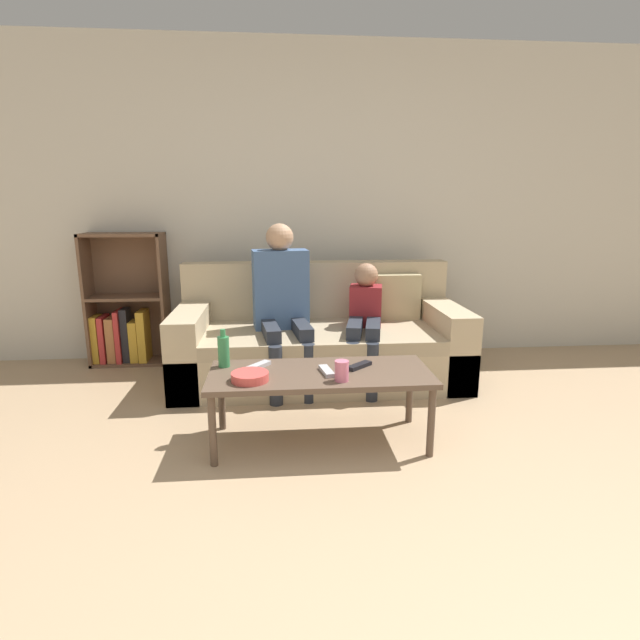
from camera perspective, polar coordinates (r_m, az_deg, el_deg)
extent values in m
plane|color=tan|center=(1.89, 4.80, -30.90)|extent=(22.00, 22.00, 0.00)
cube|color=beige|center=(4.33, -1.70, 13.04)|extent=(12.00, 0.06, 2.60)
cube|color=tan|center=(3.80, -0.02, -4.56)|extent=(2.12, 0.95, 0.30)
cube|color=tan|center=(3.66, 0.10, -1.97)|extent=(1.68, 0.77, 0.10)
cube|color=tan|center=(4.07, -0.49, 3.53)|extent=(2.12, 0.18, 0.45)
cube|color=tan|center=(3.81, -14.42, -2.93)|extent=(0.22, 0.95, 0.56)
cube|color=tan|center=(3.96, 13.80, -2.27)|extent=(0.22, 0.95, 0.56)
cube|color=tan|center=(4.03, 8.79, 2.64)|extent=(0.36, 0.12, 0.36)
cube|color=brown|center=(4.49, -24.85, 2.06)|extent=(0.02, 0.28, 1.08)
cube|color=brown|center=(4.32, -17.27, 2.30)|extent=(0.02, 0.28, 1.08)
cube|color=brown|center=(4.51, -20.69, 2.50)|extent=(0.63, 0.02, 1.08)
cube|color=brown|center=(4.52, -20.57, -4.41)|extent=(0.63, 0.28, 0.02)
cube|color=brown|center=(4.39, -21.15, 2.46)|extent=(0.58, 0.28, 0.02)
cube|color=brown|center=(4.33, -21.72, 9.06)|extent=(0.63, 0.28, 0.02)
cube|color=gold|center=(4.53, -24.08, -1.97)|extent=(0.05, 0.18, 0.39)
cube|color=red|center=(4.51, -23.38, -1.96)|extent=(0.04, 0.21, 0.39)
cube|color=#B77542|center=(4.49, -22.58, -2.06)|extent=(0.07, 0.17, 0.37)
cube|color=red|center=(4.47, -21.81, -1.65)|extent=(0.04, 0.23, 0.43)
cube|color=#232328|center=(4.44, -21.21, -1.59)|extent=(0.06, 0.16, 0.45)
cube|color=gold|center=(4.44, -20.33, -2.23)|extent=(0.07, 0.18, 0.34)
cube|color=gold|center=(4.42, -19.47, -1.66)|extent=(0.06, 0.21, 0.43)
cylinder|color=brown|center=(2.64, -12.18, -12.26)|extent=(0.04, 0.04, 0.39)
cylinder|color=brown|center=(2.74, 12.58, -11.34)|extent=(0.04, 0.04, 0.39)
cylinder|color=brown|center=(3.03, -11.20, -8.77)|extent=(0.04, 0.04, 0.39)
cylinder|color=brown|center=(3.12, 10.21, -8.11)|extent=(0.04, 0.04, 0.39)
cube|color=brown|center=(2.75, 0.02, -6.22)|extent=(1.21, 0.51, 0.03)
cylinder|color=#282D38|center=(3.33, -5.07, -6.35)|extent=(0.10, 0.10, 0.40)
cylinder|color=#282D38|center=(3.36, -1.33, -6.11)|extent=(0.10, 0.10, 0.40)
cube|color=#282D38|center=(3.49, -5.67, -1.18)|extent=(0.15, 0.44, 0.09)
cube|color=#282D38|center=(3.52, -2.12, -0.99)|extent=(0.15, 0.44, 0.09)
cube|color=#476693|center=(3.70, -4.52, 3.53)|extent=(0.42, 0.25, 0.58)
sphere|color=tan|center=(3.66, -4.63, 9.39)|extent=(0.20, 0.20, 0.20)
cylinder|color=#282D38|center=(3.41, 3.73, -5.86)|extent=(0.11, 0.11, 0.40)
cylinder|color=#282D38|center=(3.40, 5.94, -5.93)|extent=(0.11, 0.11, 0.40)
cube|color=#282D38|center=(3.57, 4.02, -0.81)|extent=(0.19, 0.44, 0.09)
cube|color=#282D38|center=(3.57, 6.12, -0.87)|extent=(0.19, 0.44, 0.09)
cube|color=maroon|center=(3.79, 5.24, 1.66)|extent=(0.27, 0.25, 0.31)
sphere|color=#A87A5B|center=(3.75, 5.31, 5.14)|extent=(0.18, 0.18, 0.18)
cylinder|color=pink|center=(2.59, 2.49, -5.83)|extent=(0.07, 0.07, 0.11)
cube|color=black|center=(2.81, 4.52, -5.23)|extent=(0.16, 0.15, 0.02)
cube|color=#B7B7BC|center=(2.82, -7.08, -5.22)|extent=(0.15, 0.16, 0.02)
cube|color=#B7B7BC|center=(2.72, 0.76, -5.86)|extent=(0.08, 0.18, 0.02)
cylinder|color=#DB4C47|center=(2.63, -8.01, -6.43)|extent=(0.20, 0.20, 0.05)
cylinder|color=#33844C|center=(2.85, -10.95, -3.59)|extent=(0.06, 0.06, 0.17)
cylinder|color=#33844C|center=(2.82, -11.05, -1.48)|extent=(0.03, 0.03, 0.04)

